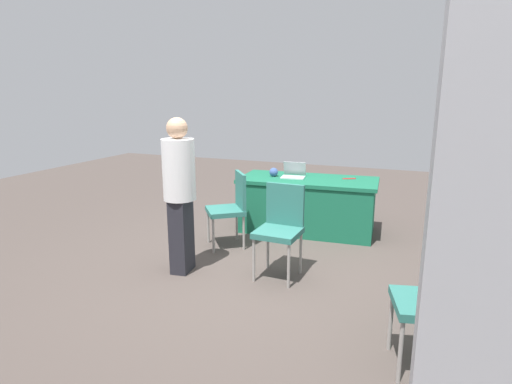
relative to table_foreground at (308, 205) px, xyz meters
The scene contains 9 objects.
ground_plane 1.74m from the table_foreground, 82.20° to the left, with size 14.40×14.40×0.00m, color #4C423D.
table_foreground is the anchor object (origin of this frame).
chair_near_front 1.22m from the table_foreground, 52.21° to the left, with size 0.62×0.62×0.94m.
chair_tucked_left 3.13m from the table_foreground, 121.33° to the left, with size 0.53×0.53×0.97m.
chair_tucked_right 1.59m from the table_foreground, 94.47° to the left, with size 0.46×0.46×0.98m.
person_attendee_browsing 2.14m from the table_foreground, 64.14° to the left, with size 0.38×0.38×1.67m.
laptop_silver 0.47m from the table_foreground, ahead, with size 0.35×0.33×0.21m.
yarn_ball 0.66m from the table_foreground, ahead, with size 0.12×0.12×0.12m, color #3F5999.
scissors_red 0.68m from the table_foreground, 161.29° to the right, with size 0.18×0.04×0.01m, color red.
Camera 1 is at (-1.67, 3.89, 1.91)m, focal length 29.58 mm.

